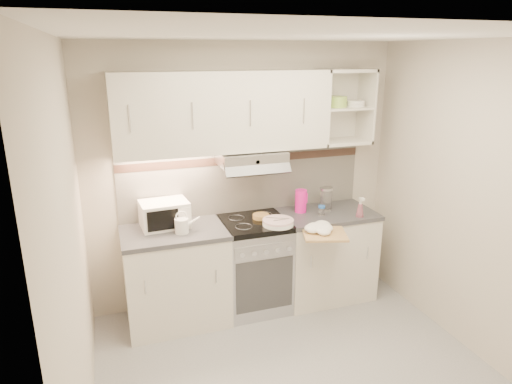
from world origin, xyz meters
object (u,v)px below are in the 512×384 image
pink_pitcher (301,201)px  glass_jar (326,199)px  microwave (164,214)px  spray_bottle (360,209)px  electric_range (254,264)px  plate_stack (278,222)px  watering_can (183,225)px  cutting_board (325,234)px

pink_pitcher → glass_jar: glass_jar is taller
pink_pitcher → glass_jar: size_ratio=0.96×
microwave → spray_bottle: microwave is taller
electric_range → plate_stack: size_ratio=3.18×
watering_can → plate_stack: bearing=-14.6°
plate_stack → spray_bottle: bearing=-2.8°
watering_can → cutting_board: 1.24m
plate_stack → pink_pitcher: (0.34, 0.26, 0.09)m
plate_stack → glass_jar: (0.59, 0.23, 0.09)m
pink_pitcher → electric_range: bearing=-163.7°
glass_jar → electric_range: bearing=-176.5°
glass_jar → cutting_board: size_ratio=0.63×
watering_can → spray_bottle: (1.67, -0.14, 0.01)m
watering_can → cutting_board: (1.18, -0.36, -0.10)m
glass_jar → spray_bottle: glass_jar is taller
plate_stack → spray_bottle: 0.82m
cutting_board → pink_pitcher: bearing=107.0°
electric_range → microwave: microwave is taller
microwave → spray_bottle: (1.79, -0.34, -0.04)m
glass_jar → spray_bottle: 0.35m
microwave → plate_stack: bearing=-21.1°
pink_pitcher → plate_stack: bearing=-135.4°
pink_pitcher → glass_jar: (0.25, -0.04, 0.01)m
pink_pitcher → microwave: bearing=-174.5°
plate_stack → watering_can: bearing=173.4°
plate_stack → glass_jar: size_ratio=1.21×
plate_stack → cutting_board: plate_stack is taller
plate_stack → pink_pitcher: bearing=37.7°
electric_range → pink_pitcher: size_ratio=4.02×
watering_can → plate_stack: (0.85, -0.10, -0.04)m
plate_stack → pink_pitcher: pink_pitcher is taller
pink_pitcher → watering_can: bearing=-165.2°
microwave → watering_can: bearing=-62.0°
plate_stack → cutting_board: size_ratio=0.76×
glass_jar → spray_bottle: (0.23, -0.27, -0.04)m
watering_can → pink_pitcher: bearing=-0.1°
microwave → spray_bottle: size_ratio=2.14×
spray_bottle → glass_jar: bearing=136.9°
plate_stack → glass_jar: glass_jar is taller
microwave → plate_stack: size_ratio=1.54×
microwave → pink_pitcher: size_ratio=1.94×
watering_can → glass_jar: glass_jar is taller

